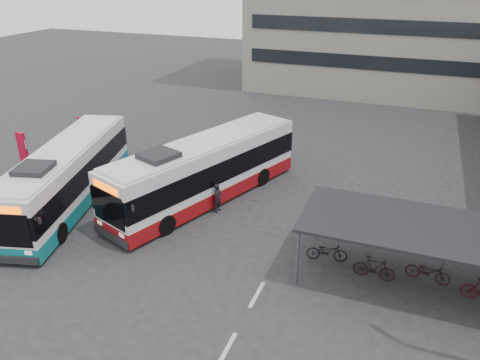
% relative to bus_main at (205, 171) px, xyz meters
% --- Properties ---
extents(ground, '(120.00, 120.00, 0.00)m').
position_rel_bus_main_xyz_m(ground, '(2.68, -6.56, -1.63)').
color(ground, '#28282B').
rests_on(ground, ground).
extents(bike_shelter, '(10.00, 4.00, 2.54)m').
position_rel_bus_main_xyz_m(bike_shelter, '(11.18, -3.56, -0.11)').
color(bike_shelter, '#595B60').
rests_on(bike_shelter, ground).
extents(road_markings, '(0.15, 7.60, 0.01)m').
position_rel_bus_main_xyz_m(road_markings, '(5.18, -9.56, -1.62)').
color(road_markings, beige).
rests_on(road_markings, ground).
extents(bus_main, '(6.49, 12.03, 3.51)m').
position_rel_bus_main_xyz_m(bus_main, '(0.00, 0.00, 0.00)').
color(bus_main, white).
rests_on(bus_main, ground).
extents(bus_teal, '(5.37, 11.61, 3.36)m').
position_rel_bus_main_xyz_m(bus_teal, '(-6.33, -3.06, -0.07)').
color(bus_teal, white).
rests_on(bus_teal, ground).
extents(pedestrian, '(0.40, 0.58, 1.52)m').
position_rel_bus_main_xyz_m(pedestrian, '(1.18, -1.07, -0.87)').
color(pedestrian, black).
rests_on(pedestrian, ground).
extents(sign_totem_mid, '(0.61, 0.21, 2.79)m').
position_rel_bus_main_xyz_m(sign_totem_mid, '(-10.86, -1.33, -0.19)').
color(sign_totem_mid, '#AE0A25').
rests_on(sign_totem_mid, ground).
extents(sign_totem_north, '(0.50, 0.24, 2.32)m').
position_rel_bus_main_xyz_m(sign_totem_north, '(-10.56, 3.44, -0.43)').
color(sign_totem_north, '#AE0A25').
rests_on(sign_totem_north, ground).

